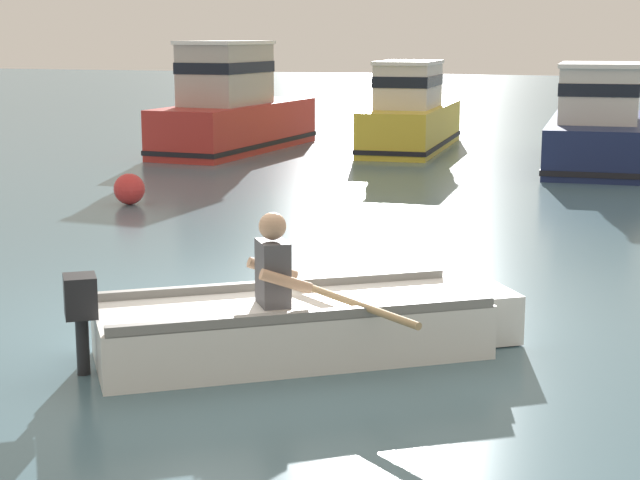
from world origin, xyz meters
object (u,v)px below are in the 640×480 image
object	(u,v)px
moored_boat_yellow	(411,116)
moored_boat_red	(233,111)
rowboat_with_person	(300,325)
moored_boat_navy	(597,128)
mooring_buoy	(129,189)

from	to	relation	value
moored_boat_yellow	moored_boat_red	bearing A→B (deg)	-156.19
rowboat_with_person	moored_boat_navy	world-z (taller)	moored_boat_navy
moored_boat_red	mooring_buoy	world-z (taller)	moored_boat_red
moored_boat_red	moored_boat_navy	size ratio (longest dim) A/B	0.95
rowboat_with_person	moored_boat_yellow	xyz separation A→B (m)	(-3.02, 15.10, 0.50)
mooring_buoy	moored_boat_red	bearing A→B (deg)	101.93
mooring_buoy	moored_boat_yellow	bearing A→B (deg)	76.58
moored_boat_yellow	moored_boat_navy	xyz separation A→B (m)	(4.24, -1.63, 0.00)
mooring_buoy	rowboat_with_person	bearing A→B (deg)	-50.28
rowboat_with_person	moored_boat_navy	size ratio (longest dim) A/B	0.57
moored_boat_navy	mooring_buoy	size ratio (longest dim) A/B	12.10
rowboat_with_person	moored_boat_yellow	size ratio (longest dim) A/B	0.64
rowboat_with_person	moored_boat_red	xyz separation A→B (m)	(-6.69, 13.48, 0.65)
moored_boat_red	moored_boat_yellow	bearing A→B (deg)	23.81
moored_boat_red	mooring_buoy	bearing A→B (deg)	-78.07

